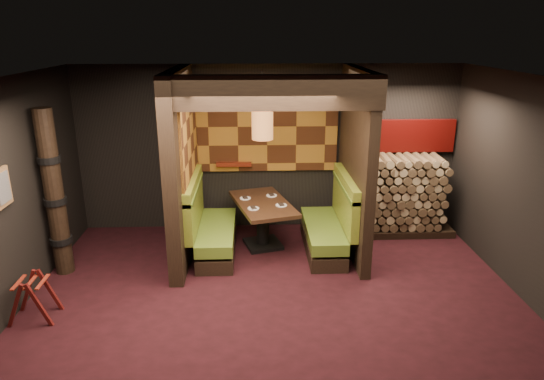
{
  "coord_description": "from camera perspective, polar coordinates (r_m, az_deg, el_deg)",
  "views": [
    {
      "loc": [
        -0.28,
        -5.41,
        3.38
      ],
      "look_at": [
        0.0,
        1.3,
        1.15
      ],
      "focal_mm": 32.0,
      "sensor_mm": 36.0,
      "label": 1
    }
  ],
  "objects": [
    {
      "name": "firewood_stack",
      "position": [
        8.61,
        15.08,
        -0.56
      ],
      "size": [
        1.73,
        0.7,
        1.36
      ],
      "color": "black",
      "rests_on": "floor"
    },
    {
      "name": "partition_right",
      "position": [
        7.54,
        9.81,
        3.07
      ],
      "size": [
        0.15,
        2.1,
        2.85
      ],
      "primitive_type": "cube",
      "color": "black",
      "rests_on": "floor"
    },
    {
      "name": "luggage_rack",
      "position": [
        6.69,
        -26.3,
        -11.13
      ],
      "size": [
        0.57,
        0.41,
        0.61
      ],
      "color": "#4A0F0D",
      "rests_on": "floor"
    },
    {
      "name": "dining_table",
      "position": [
        7.81,
        -1.07,
        -3.05
      ],
      "size": [
        1.14,
        1.6,
        0.76
      ],
      "color": "black",
      "rests_on": "floor"
    },
    {
      "name": "totem_column",
      "position": [
        7.41,
        -24.23,
        -0.53
      ],
      "size": [
        0.31,
        0.31,
        2.4
      ],
      "color": "black",
      "rests_on": "floor"
    },
    {
      "name": "place_settings",
      "position": [
        7.73,
        -1.09,
        -1.35
      ],
      "size": [
        0.75,
        0.78,
        0.03
      ],
      "color": "white",
      "rests_on": "dining_table"
    },
    {
      "name": "lacquer_shelf",
      "position": [
        8.36,
        -4.51,
        3.06
      ],
      "size": [
        0.6,
        0.12,
        0.07
      ],
      "primitive_type": "cube",
      "color": "#611D0F",
      "rests_on": "wall_back"
    },
    {
      "name": "floor",
      "position": [
        6.39,
        0.5,
        -13.68
      ],
      "size": [
        6.5,
        5.5,
        0.02
      ],
      "primitive_type": "cube",
      "color": "black",
      "rests_on": "ground"
    },
    {
      "name": "bay_front_post",
      "position": [
        7.8,
        10.07,
        3.58
      ],
      "size": [
        0.08,
        0.08,
        2.85
      ],
      "primitive_type": "cube",
      "color": "black",
      "rests_on": "floor"
    },
    {
      "name": "tapa_back_panel",
      "position": [
        8.27,
        -0.59,
        7.5
      ],
      "size": [
        2.4,
        0.06,
        1.55
      ],
      "primitive_type": "cube",
      "color": "#9A6420",
      "rests_on": "wall_back"
    },
    {
      "name": "wall_back",
      "position": [
        8.4,
        -0.42,
        4.93
      ],
      "size": [
        6.5,
        0.02,
        2.85
      ],
      "primitive_type": "cube",
      "color": "black",
      "rests_on": "ground"
    },
    {
      "name": "framed_picture",
      "position": [
        6.49,
        -29.19,
        0.22
      ],
      "size": [
        0.05,
        0.36,
        0.46
      ],
      "color": "olive",
      "rests_on": "wall_left"
    },
    {
      "name": "booth_bench_right",
      "position": [
        7.76,
        6.8,
        -4.35
      ],
      "size": [
        0.68,
        1.6,
        1.14
      ],
      "color": "black",
      "rests_on": "floor"
    },
    {
      "name": "mosaic_header",
      "position": [
        8.66,
        14.98,
        6.18
      ],
      "size": [
        1.83,
        0.1,
        0.56
      ],
      "primitive_type": "cube",
      "color": "#650B08",
      "rests_on": "wall_back"
    },
    {
      "name": "booth_bench_left",
      "position": [
        7.69,
        -7.31,
        -4.58
      ],
      "size": [
        0.68,
        1.6,
        1.14
      ],
      "color": "black",
      "rests_on": "floor"
    },
    {
      "name": "wall_front",
      "position": [
        3.31,
        3.09,
        -17.97
      ],
      "size": [
        6.5,
        0.02,
        2.85
      ],
      "primitive_type": "cube",
      "color": "black",
      "rests_on": "ground"
    },
    {
      "name": "tapa_side_panel",
      "position": [
        7.45,
        -9.72,
        6.27
      ],
      "size": [
        0.04,
        1.85,
        1.45
      ],
      "primitive_type": "cube",
      "color": "#9A6420",
      "rests_on": "partition_left"
    },
    {
      "name": "wall_right",
      "position": [
        6.75,
        29.37,
        -0.9
      ],
      "size": [
        0.02,
        5.5,
        2.85
      ],
      "primitive_type": "cube",
      "color": "black",
      "rests_on": "ground"
    },
    {
      "name": "partition_left",
      "position": [
        7.4,
        -10.63,
        2.74
      ],
      "size": [
        0.2,
        2.2,
        2.85
      ],
      "primitive_type": "cube",
      "color": "black",
      "rests_on": "floor"
    },
    {
      "name": "ceiling",
      "position": [
        5.44,
        0.59,
        12.88
      ],
      "size": [
        6.5,
        5.5,
        0.02
      ],
      "primitive_type": "cube",
      "color": "black",
      "rests_on": "ground"
    },
    {
      "name": "header_beam",
      "position": [
        6.16,
        0.0,
        11.37
      ],
      "size": [
        2.85,
        0.18,
        0.44
      ],
      "primitive_type": "cube",
      "color": "black",
      "rests_on": "partition_left"
    },
    {
      "name": "pendant_lamp",
      "position": [
        7.35,
        -1.13,
        7.72
      ],
      "size": [
        0.32,
        0.32,
        1.05
      ],
      "color": "#A0602F",
      "rests_on": "ceiling"
    }
  ]
}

